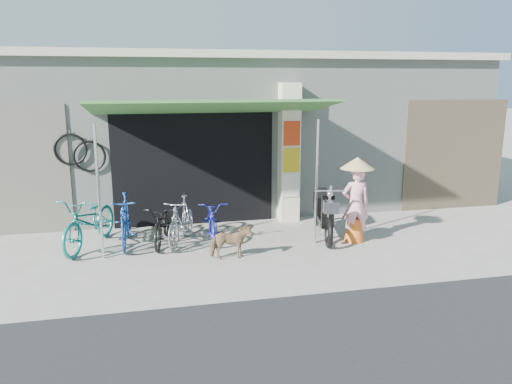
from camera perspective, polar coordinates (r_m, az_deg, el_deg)
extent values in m
plane|color=#9F9A90|center=(8.75, 2.73, -7.75)|extent=(80.00, 80.00, 0.00)
cube|color=#ABB0A8|center=(13.25, -3.03, 7.03)|extent=(12.00, 5.00, 3.50)
cube|color=beige|center=(13.20, -3.12, 14.96)|extent=(12.30, 5.30, 0.16)
cube|color=black|center=(10.68, -7.10, 2.87)|extent=(3.40, 0.06, 2.50)
cube|color=black|center=(10.84, -7.00, -0.77)|extent=(3.06, 0.04, 1.10)
torus|color=black|center=(10.61, -18.50, 3.89)|extent=(0.65, 0.05, 0.65)
cylinder|color=silver|center=(10.59, -18.61, 5.61)|extent=(0.02, 0.02, 0.12)
torus|color=black|center=(10.64, -20.44, 4.58)|extent=(0.65, 0.05, 0.65)
cylinder|color=silver|center=(10.62, -20.56, 6.30)|extent=(0.02, 0.02, 0.12)
cube|color=silver|center=(10.90, 3.75, 4.47)|extent=(0.42, 0.42, 3.00)
cube|color=red|center=(10.64, 4.11, 6.70)|extent=(0.36, 0.02, 0.52)
cube|color=gold|center=(10.71, 4.07, 3.67)|extent=(0.36, 0.02, 0.52)
cube|color=silver|center=(10.81, 4.02, 0.73)|extent=(0.36, 0.02, 0.50)
cube|color=#366D31|center=(9.65, -4.97, 9.65)|extent=(4.60, 1.88, 0.35)
cylinder|color=silver|center=(8.89, -17.53, -0.08)|extent=(0.05, 0.05, 2.36)
cylinder|color=silver|center=(9.38, 6.91, 1.07)|extent=(0.05, 0.05, 2.36)
cube|color=brown|center=(12.84, 21.68, 3.94)|extent=(2.60, 0.06, 2.60)
cube|color=#6B665B|center=(11.01, -27.21, 2.11)|extent=(2.60, 0.06, 2.60)
imported|color=#1D837B|center=(9.73, -18.44, -3.18)|extent=(1.32, 2.02, 1.00)
imported|color=navy|center=(9.68, -14.71, -3.16)|extent=(0.51, 1.62, 0.96)
imported|color=black|center=(9.62, -10.64, -3.60)|extent=(0.81, 1.57, 0.79)
imported|color=#B0B0B5|center=(9.56, -8.57, -3.20)|extent=(0.96, 1.58, 0.92)
imported|color=navy|center=(9.80, -5.02, -3.04)|extent=(0.66, 1.58, 0.81)
imported|color=tan|center=(8.70, -2.95, -5.77)|extent=(0.72, 0.34, 0.60)
torus|color=black|center=(9.36, 8.31, -4.69)|extent=(0.21, 0.57, 0.56)
torus|color=black|center=(10.66, 7.22, -2.49)|extent=(0.21, 0.57, 0.56)
cube|color=black|center=(9.99, 7.75, -3.08)|extent=(0.44, 1.03, 0.11)
cube|color=black|center=(10.28, 7.50, -1.27)|extent=(0.39, 0.63, 0.36)
cube|color=black|center=(10.23, 7.54, -0.07)|extent=(0.37, 0.62, 0.10)
cube|color=black|center=(9.46, 8.20, -2.14)|extent=(0.25, 0.15, 0.59)
cylinder|color=silver|center=(9.18, 8.44, 0.13)|extent=(0.54, 0.15, 0.03)
cube|color=silver|center=(9.06, 8.57, -1.70)|extent=(0.31, 0.26, 0.21)
imported|color=#F8A7B8|center=(9.71, 11.31, -1.40)|extent=(0.57, 0.40, 1.46)
cone|color=orange|center=(9.84, 11.19, -4.23)|extent=(0.38, 0.38, 0.46)
cone|color=#DBB176|center=(9.55, 11.52, 3.28)|extent=(0.64, 0.64, 0.22)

